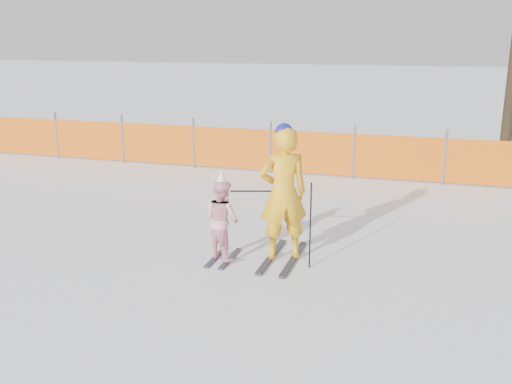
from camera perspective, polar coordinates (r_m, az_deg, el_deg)
ground at (r=8.25m, az=-1.02°, el=-7.60°), size 120.00×120.00×0.00m
adult at (r=8.24m, az=2.74°, el=-0.10°), size 0.84×1.42×2.04m
child at (r=8.37m, az=-3.38°, el=-2.69°), size 0.72×0.85×1.37m
ski_poles at (r=8.11m, az=3.48°, el=-2.21°), size 1.20×0.20×1.26m
safety_fence at (r=14.99m, az=-10.97°, el=4.85°), size 17.48×0.06×1.25m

